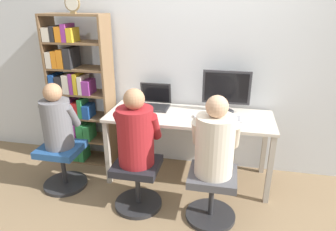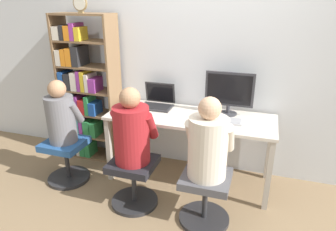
# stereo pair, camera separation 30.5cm
# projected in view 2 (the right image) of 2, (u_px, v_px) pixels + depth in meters

# --- Properties ---
(ground_plane) EXTENTS (14.00, 14.00, 0.00)m
(ground_plane) POSITION_uv_depth(u_px,v_px,m) (181.00, 194.00, 3.14)
(ground_plane) COLOR #846B4C
(wall_back) EXTENTS (10.00, 0.05, 2.60)m
(wall_back) POSITION_uv_depth(u_px,v_px,m) (200.00, 59.00, 3.30)
(wall_back) COLOR silver
(wall_back) RESTS_ON ground_plane
(desk) EXTENTS (1.75, 0.65, 0.77)m
(desk) POSITION_uv_depth(u_px,v_px,m) (190.00, 123.00, 3.18)
(desk) COLOR beige
(desk) RESTS_ON ground_plane
(desktop_monitor) EXTENTS (0.50, 0.19, 0.46)m
(desktop_monitor) POSITION_uv_depth(u_px,v_px,m) (229.00, 93.00, 3.11)
(desktop_monitor) COLOR #333338
(desktop_monitor) RESTS_ON desk
(laptop) EXTENTS (0.35, 0.29, 0.26)m
(laptop) POSITION_uv_depth(u_px,v_px,m) (157.00, 102.00, 3.40)
(laptop) COLOR #2D2D30
(laptop) RESTS_ON desk
(keyboard) EXTENTS (0.40, 0.17, 0.03)m
(keyboard) POSITION_uv_depth(u_px,v_px,m) (222.00, 120.00, 3.00)
(keyboard) COLOR #B2B2B7
(keyboard) RESTS_ON desk
(computer_mouse_by_keyboard) EXTENTS (0.07, 0.11, 0.03)m
(computer_mouse_by_keyboard) POSITION_uv_depth(u_px,v_px,m) (197.00, 117.00, 3.08)
(computer_mouse_by_keyboard) COLOR silver
(computer_mouse_by_keyboard) RESTS_ON desk
(office_chair_left) EXTENTS (0.46, 0.46, 0.48)m
(office_chair_left) POSITION_uv_depth(u_px,v_px,m) (205.00, 195.00, 2.68)
(office_chair_left) COLOR #262628
(office_chair_left) RESTS_ON ground_plane
(office_chair_right) EXTENTS (0.46, 0.46, 0.48)m
(office_chair_right) POSITION_uv_depth(u_px,v_px,m) (134.00, 179.00, 2.92)
(office_chair_right) COLOR #262628
(office_chair_right) RESTS_ON ground_plane
(person_at_monitor) EXTENTS (0.41, 0.36, 0.72)m
(person_at_monitor) POSITION_uv_depth(u_px,v_px,m) (208.00, 143.00, 2.50)
(person_at_monitor) COLOR beige
(person_at_monitor) RESTS_ON office_chair_left
(person_at_laptop) EXTENTS (0.41, 0.36, 0.72)m
(person_at_laptop) POSITION_uv_depth(u_px,v_px,m) (132.00, 131.00, 2.73)
(person_at_laptop) COLOR maroon
(person_at_laptop) RESTS_ON office_chair_right
(bookshelf) EXTENTS (0.72, 0.31, 1.77)m
(bookshelf) POSITION_uv_depth(u_px,v_px,m) (83.00, 93.00, 3.64)
(bookshelf) COLOR brown
(bookshelf) RESTS_ON ground_plane
(desk_clock) EXTENTS (0.17, 0.03, 0.19)m
(desk_clock) POSITION_uv_depth(u_px,v_px,m) (80.00, 4.00, 3.17)
(desk_clock) COLOR olive
(desk_clock) RESTS_ON bookshelf
(office_chair_side) EXTENTS (0.46, 0.46, 0.48)m
(office_chair_side) POSITION_uv_depth(u_px,v_px,m) (66.00, 158.00, 3.31)
(office_chair_side) COLOR #262628
(office_chair_side) RESTS_ON ground_plane
(person_near_shelf) EXTENTS (0.36, 0.33, 0.68)m
(person_near_shelf) POSITION_uv_depth(u_px,v_px,m) (61.00, 115.00, 3.13)
(person_near_shelf) COLOR slate
(person_near_shelf) RESTS_ON office_chair_side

